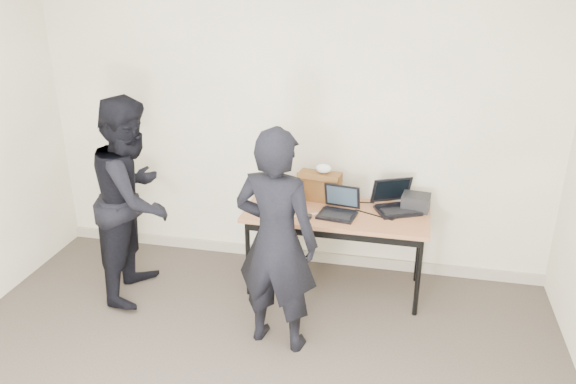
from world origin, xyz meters
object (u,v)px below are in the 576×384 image
(laptop_center, at_px, (339,208))
(person_observer, at_px, (134,198))
(laptop_right, at_px, (395,203))
(equipment_box, at_px, (416,202))
(leather_satchel, at_px, (320,186))
(desk, at_px, (336,218))
(person_typist, at_px, (276,242))
(laptop_beige, at_px, (280,203))

(laptop_center, height_order, person_observer, person_observer)
(laptop_right, distance_m, equipment_box, 0.17)
(laptop_right, relative_size, leather_satchel, 1.16)
(equipment_box, bearing_deg, desk, -163.06)
(laptop_center, relative_size, leather_satchel, 0.89)
(leather_satchel, distance_m, person_typist, 1.05)
(desk, distance_m, leather_satchel, 0.34)
(person_observer, bearing_deg, laptop_right, -80.95)
(laptop_center, bearing_deg, leather_satchel, 136.40)
(laptop_right, distance_m, person_observer, 2.14)
(laptop_center, distance_m, leather_satchel, 0.34)
(laptop_beige, xyz_separation_m, laptop_right, (0.94, 0.18, 0.01))
(equipment_box, relative_size, person_observer, 0.13)
(laptop_right, bearing_deg, person_observer, 169.00)
(laptop_beige, distance_m, leather_satchel, 0.39)
(desk, height_order, laptop_right, laptop_right)
(laptop_right, bearing_deg, desk, 173.70)
(laptop_center, xyz_separation_m, leather_satchel, (-0.20, 0.26, 0.08))
(laptop_beige, distance_m, equipment_box, 1.12)
(desk, bearing_deg, laptop_right, 19.21)
(laptop_beige, bearing_deg, leather_satchel, 65.35)
(laptop_beige, height_order, person_typist, person_typist)
(laptop_right, height_order, leather_satchel, leather_satchel)
(desk, height_order, laptop_beige, laptop_beige)
(equipment_box, bearing_deg, laptop_beige, -169.18)
(leather_satchel, height_order, person_observer, person_observer)
(desk, distance_m, laptop_right, 0.51)
(leather_satchel, bearing_deg, laptop_beige, -133.07)
(laptop_beige, height_order, person_observer, person_observer)
(equipment_box, xyz_separation_m, person_observer, (-2.24, -0.55, 0.06))
(desk, relative_size, person_typist, 0.91)
(leather_satchel, relative_size, person_observer, 0.22)
(laptop_center, relative_size, equipment_box, 1.51)
(laptop_right, distance_m, leather_satchel, 0.65)
(laptop_center, height_order, equipment_box, laptop_center)
(laptop_beige, bearing_deg, laptop_center, 23.29)
(equipment_box, height_order, person_observer, person_observer)
(laptop_beige, relative_size, laptop_center, 1.13)
(laptop_right, bearing_deg, laptop_center, 178.69)
(laptop_center, relative_size, laptop_right, 0.76)
(laptop_center, bearing_deg, desk, 130.49)
(person_typist, distance_m, person_observer, 1.37)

